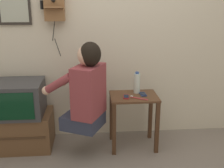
# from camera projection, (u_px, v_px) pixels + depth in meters

# --- Properties ---
(wall_back) EXTENTS (6.80, 0.05, 2.55)m
(wall_back) POSITION_uv_depth(u_px,v_px,m) (95.00, 27.00, 3.09)
(wall_back) COLOR beige
(wall_back) RESTS_ON ground_plane
(side_table) EXTENTS (0.50, 0.38, 0.59)m
(side_table) POSITION_uv_depth(u_px,v_px,m) (134.00, 108.00, 3.02)
(side_table) COLOR #51331E
(side_table) RESTS_ON ground_plane
(person) EXTENTS (0.63, 0.56, 0.88)m
(person) POSITION_uv_depth(u_px,v_px,m) (86.00, 89.00, 2.74)
(person) COLOR #2D3347
(person) RESTS_ON ground_plane
(tv_stand) EXTENTS (0.76, 0.46, 0.39)m
(tv_stand) POSITION_uv_depth(u_px,v_px,m) (17.00, 130.00, 3.07)
(tv_stand) COLOR brown
(tv_stand) RESTS_ON ground_plane
(television) EXTENTS (0.60, 0.47, 0.36)m
(television) POSITION_uv_depth(u_px,v_px,m) (14.00, 99.00, 2.95)
(television) COLOR #38383A
(television) RESTS_ON tv_stand
(wall_phone_antique) EXTENTS (0.25, 0.19, 0.79)m
(wall_phone_antique) POSITION_uv_depth(u_px,v_px,m) (54.00, 2.00, 2.90)
(wall_phone_antique) COLOR brown
(framed_picture) EXTENTS (0.33, 0.03, 0.40)m
(framed_picture) POSITION_uv_depth(u_px,v_px,m) (14.00, 5.00, 2.91)
(framed_picture) COLOR #2D2823
(cell_phone_held) EXTENTS (0.08, 0.13, 0.01)m
(cell_phone_held) POSITION_uv_depth(u_px,v_px,m) (126.00, 97.00, 2.92)
(cell_phone_held) COLOR maroon
(cell_phone_held) RESTS_ON side_table
(cell_phone_spare) EXTENTS (0.07, 0.13, 0.01)m
(cell_phone_spare) POSITION_uv_depth(u_px,v_px,m) (143.00, 94.00, 3.00)
(cell_phone_spare) COLOR navy
(cell_phone_spare) RESTS_ON side_table
(water_bottle) EXTENTS (0.07, 0.07, 0.24)m
(water_bottle) POSITION_uv_depth(u_px,v_px,m) (137.00, 83.00, 3.03)
(water_bottle) COLOR silver
(water_bottle) RESTS_ON side_table
(toothbrush) EXTENTS (0.17, 0.11, 0.02)m
(toothbrush) POSITION_uv_depth(u_px,v_px,m) (138.00, 98.00, 2.88)
(toothbrush) COLOR #D83F4C
(toothbrush) RESTS_ON side_table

